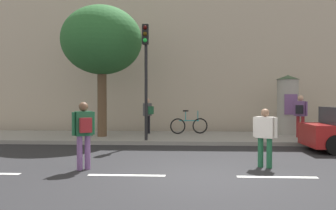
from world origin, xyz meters
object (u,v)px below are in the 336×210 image
(traffic_light, at_px, (146,63))
(pedestrian_tallest, at_px, (300,112))
(pedestrian_near_pole, at_px, (84,130))
(bicycle_leaning, at_px, (189,125))
(pedestrian_with_backpack, at_px, (148,113))
(pedestrian_with_bag, at_px, (265,133))
(street_tree, at_px, (102,41))
(poster_column, at_px, (288,104))

(traffic_light, distance_m, pedestrian_tallest, 6.74)
(pedestrian_near_pole, bearing_deg, bicycle_leaning, 69.77)
(pedestrian_with_backpack, distance_m, bicycle_leaning, 1.99)
(pedestrian_with_bag, distance_m, bicycle_leaning, 7.02)
(traffic_light, xyz_separation_m, bicycle_leaning, (1.70, 2.58, -2.60))
(traffic_light, bearing_deg, bicycle_leaning, 56.67)
(pedestrian_with_backpack, bearing_deg, bicycle_leaning, 1.17)
(pedestrian_with_bag, height_order, pedestrian_with_backpack, pedestrian_with_backpack)
(traffic_light, bearing_deg, pedestrian_tallest, 11.88)
(traffic_light, height_order, pedestrian_tallest, traffic_light)
(traffic_light, height_order, pedestrian_with_backpack, traffic_light)
(traffic_light, height_order, pedestrian_near_pole, traffic_light)
(pedestrian_with_backpack, bearing_deg, pedestrian_tallest, -10.51)
(traffic_light, distance_m, pedestrian_near_pole, 5.26)
(pedestrian_tallest, bearing_deg, bicycle_leaning, 164.88)
(bicycle_leaning, bearing_deg, pedestrian_tallest, -15.12)
(pedestrian_with_backpack, height_order, bicycle_leaning, pedestrian_with_backpack)
(street_tree, height_order, pedestrian_with_backpack, street_tree)
(pedestrian_near_pole, bearing_deg, pedestrian_tallest, 39.53)
(street_tree, distance_m, pedestrian_near_pole, 6.92)
(bicycle_leaning, bearing_deg, street_tree, -161.42)
(poster_column, bearing_deg, pedestrian_with_backpack, -179.49)
(poster_column, bearing_deg, pedestrian_with_bag, -110.91)
(traffic_light, distance_m, bicycle_leaning, 4.04)
(street_tree, bearing_deg, bicycle_leaning, 18.58)
(street_tree, height_order, pedestrian_tallest, street_tree)
(street_tree, distance_m, pedestrian_tallest, 8.90)
(poster_column, relative_size, street_tree, 0.48)
(traffic_light, xyz_separation_m, pedestrian_tallest, (6.32, 1.33, -1.94))
(pedestrian_with_bag, bearing_deg, poster_column, 69.09)
(pedestrian_near_pole, relative_size, pedestrian_with_backpack, 1.03)
(bicycle_leaning, bearing_deg, pedestrian_with_backpack, -178.83)
(pedestrian_near_pole, distance_m, bicycle_leaning, 7.77)
(pedestrian_with_bag, relative_size, bicycle_leaning, 0.87)
(traffic_light, distance_m, pedestrian_with_bag, 5.95)
(pedestrian_near_pole, height_order, pedestrian_with_backpack, pedestrian_with_backpack)
(street_tree, xyz_separation_m, pedestrian_tallest, (8.36, 0.01, -3.04))
(street_tree, relative_size, pedestrian_with_backpack, 3.42)
(pedestrian_near_pole, relative_size, bicycle_leaning, 0.97)
(poster_column, relative_size, pedestrian_tallest, 1.53)
(traffic_light, distance_m, street_tree, 2.67)
(pedestrian_tallest, distance_m, bicycle_leaning, 4.83)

